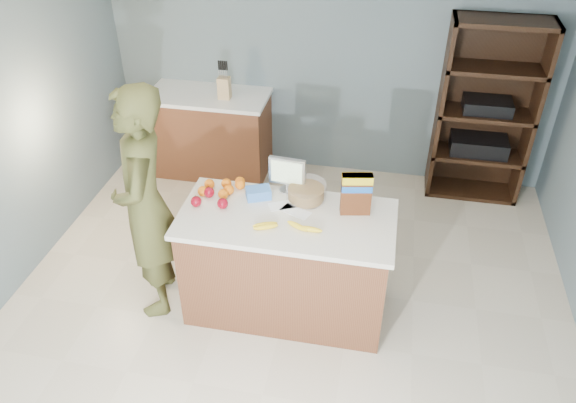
% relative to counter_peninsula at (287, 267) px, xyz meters
% --- Properties ---
extents(floor, '(4.50, 5.00, 0.02)m').
position_rel_counter_peninsula_xyz_m(floor, '(0.00, -0.30, -0.42)').
color(floor, beige).
rests_on(floor, ground).
extents(walls, '(4.52, 5.02, 2.51)m').
position_rel_counter_peninsula_xyz_m(walls, '(0.00, -0.30, 1.24)').
color(walls, slate).
rests_on(walls, ground).
extents(counter_peninsula, '(1.56, 0.76, 0.90)m').
position_rel_counter_peninsula_xyz_m(counter_peninsula, '(0.00, 0.00, 0.00)').
color(counter_peninsula, brown).
rests_on(counter_peninsula, ground).
extents(back_cabinet, '(1.24, 0.62, 0.90)m').
position_rel_counter_peninsula_xyz_m(back_cabinet, '(-1.20, 1.90, 0.04)').
color(back_cabinet, brown).
rests_on(back_cabinet, ground).
extents(shelving_unit, '(0.90, 0.40, 1.80)m').
position_rel_counter_peninsula_xyz_m(shelving_unit, '(1.55, 2.05, 0.45)').
color(shelving_unit, black).
rests_on(shelving_unit, ground).
extents(person, '(0.64, 0.79, 1.86)m').
position_rel_counter_peninsula_xyz_m(person, '(-1.03, -0.11, 0.52)').
color(person, '#454620').
rests_on(person, ground).
extents(knife_block, '(0.12, 0.10, 0.31)m').
position_rel_counter_peninsula_xyz_m(knife_block, '(-1.00, 1.84, 0.60)').
color(knife_block, tan).
rests_on(knife_block, back_cabinet).
extents(envelopes, '(0.35, 0.25, 0.00)m').
position_rel_counter_peninsula_xyz_m(envelopes, '(0.00, 0.10, 0.49)').
color(envelopes, white).
rests_on(envelopes, counter_peninsula).
extents(bananas, '(0.50, 0.16, 0.04)m').
position_rel_counter_peninsula_xyz_m(bananas, '(0.01, -0.14, 0.50)').
color(bananas, yellow).
rests_on(bananas, counter_peninsula).
extents(apples, '(0.28, 0.21, 0.08)m').
position_rel_counter_peninsula_xyz_m(apples, '(-0.59, 0.05, 0.53)').
color(apples, maroon).
rests_on(apples, counter_peninsula).
extents(oranges, '(0.33, 0.27, 0.08)m').
position_rel_counter_peninsula_xyz_m(oranges, '(-0.53, 0.23, 0.52)').
color(oranges, orange).
rests_on(oranges, counter_peninsula).
extents(blue_carton, '(0.21, 0.18, 0.08)m').
position_rel_counter_peninsula_xyz_m(blue_carton, '(-0.25, 0.20, 0.52)').
color(blue_carton, blue).
rests_on(blue_carton, counter_peninsula).
extents(salad_bowl, '(0.30, 0.30, 0.13)m').
position_rel_counter_peninsula_xyz_m(salad_bowl, '(0.10, 0.26, 0.54)').
color(salad_bowl, '#267219').
rests_on(salad_bowl, counter_peninsula).
extents(tv, '(0.28, 0.12, 0.28)m').
position_rel_counter_peninsula_xyz_m(tv, '(-0.06, 0.33, 0.64)').
color(tv, silver).
rests_on(tv, counter_peninsula).
extents(cereal_box, '(0.23, 0.12, 0.32)m').
position_rel_counter_peninsula_xyz_m(cereal_box, '(0.47, 0.15, 0.67)').
color(cereal_box, '#592B14').
rests_on(cereal_box, counter_peninsula).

